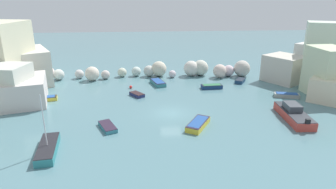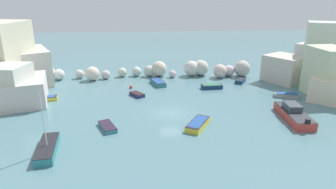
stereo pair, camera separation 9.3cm
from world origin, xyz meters
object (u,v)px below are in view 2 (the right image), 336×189
Objects in this scene: moored_boat_0 at (212,86)px; moored_boat_1 at (108,127)px; moored_boat_6 at (158,83)px; moored_boat_8 at (294,114)px; moored_boat_5 at (48,148)px; moored_boat_3 at (42,99)px; moored_boat_2 at (198,124)px; channel_buoy at (131,87)px; moored_boat_9 at (240,81)px; moored_boat_4 at (287,95)px; moored_boat_7 at (137,94)px.

moored_boat_1 is at bearing 39.12° from moored_boat_0.
moored_boat_6 is 21.11m from moored_boat_8.
moored_boat_6 is (11.14, 20.32, -0.08)m from moored_boat_5.
moored_boat_5 is at bearing 97.69° from moored_boat_3.
moored_boat_2 is at bearing -115.44° from moored_boat_1.
channel_buoy is 0.15× the size of moored_boat_0.
moored_boat_9 is (17.71, 1.70, 0.06)m from channel_buoy.
moored_boat_4 reaches higher than moored_boat_3.
moored_boat_8 is 2.66× the size of moored_boat_9.
channel_buoy is 17.80m from moored_boat_9.
moored_boat_3 is at bearing 134.75° from moored_boat_9.
moored_boat_0 is (12.38, -1.03, 0.09)m from channel_buoy.
moored_boat_9 reaches higher than moored_boat_1.
moored_boat_7 is (-3.24, -5.30, -0.09)m from moored_boat_6.
moored_boat_8 is (15.01, -14.85, 0.29)m from moored_boat_6.
moored_boat_9 is at bearing -74.65° from moored_boat_1.
channel_buoy is 0.08× the size of moored_boat_5.
channel_buoy is at bearing -121.15° from moored_boat_2.
moored_boat_0 reaches higher than moored_boat_3.
moored_boat_5 is at bearing -140.85° from moored_boat_4.
channel_buoy is 3.78m from moored_boat_7.
moored_boat_5 is 23.18m from moored_boat_6.
moored_boat_2 is 18.89m from moored_boat_9.
moored_boat_3 reaches higher than moored_boat_1.
moored_boat_8 is (-2.73, -7.33, 0.32)m from moored_boat_4.
moored_boat_1 is 6.76m from moored_boat_5.
moored_boat_3 is (-9.83, 9.54, 0.06)m from moored_boat_1.
moored_boat_1 is at bearing 127.43° from moored_boat_7.
moored_boat_5 is (-14.72, -4.27, 0.07)m from moored_boat_2.
moored_boat_0 is 0.91× the size of moored_boat_4.
moored_boat_8 reaches higher than moored_boat_1.
moored_boat_1 is 0.48× the size of moored_boat_8.
moored_boat_4 reaches higher than channel_buoy.
moored_boat_4 is 8.68m from moored_boat_9.
moored_boat_4 is at bearing 151.42° from moored_boat_2.
moored_boat_9 is (5.33, 2.73, -0.03)m from moored_boat_0.
moored_boat_5 is 2.18× the size of moored_boat_9.
moored_boat_0 is 0.47× the size of moored_boat_8.
moored_boat_9 is (19.69, 15.73, 0.06)m from moored_boat_1.
moored_boat_7 is 20.59m from moored_boat_8.
channel_buoy is at bearing -31.29° from moored_boat_1.
moored_boat_2 is 1.03× the size of moored_boat_3.
moored_boat_5 reaches higher than moored_boat_7.
moored_boat_0 reaches higher than channel_buoy.
moored_boat_9 is (29.53, 6.19, 0.00)m from moored_boat_3.
moored_boat_6 reaches higher than moored_boat_1.
moored_boat_8 reaches higher than moored_boat_7.
channel_buoy is at bearing 58.98° from moored_boat_8.
moored_boat_5 is (-19.27, -17.64, 0.09)m from moored_boat_0.
moored_boat_6 is (16.06, 6.15, 0.04)m from moored_boat_3.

